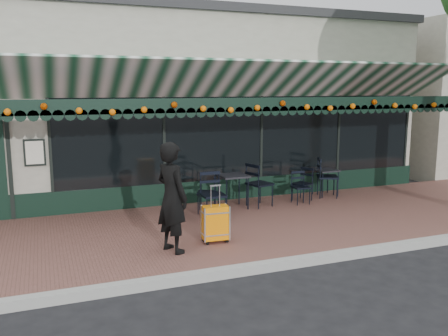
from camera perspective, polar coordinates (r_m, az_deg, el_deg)
name	(u,v)px	position (r m, az deg, el deg)	size (l,w,h in m)	color
ground	(288,266)	(7.78, 7.72, -11.55)	(80.00, 80.00, 0.00)	black
sidewalk	(239,227)	(9.46, 1.85, -7.11)	(18.00, 4.00, 0.15)	brown
curb	(291,263)	(7.69, 8.02, -11.22)	(18.00, 0.16, 0.15)	#9E9E99
restaurant_building	(165,105)	(14.61, -7.14, 7.51)	(12.00, 9.60, 4.50)	gray
woman	(172,197)	(7.70, -6.28, -3.54)	(0.66, 0.43, 1.81)	black
suitcase	(215,223)	(8.23, -1.04, -6.68)	(0.46, 0.28, 1.01)	orange
cafe_table_a	(326,172)	(11.96, 12.12, -0.48)	(0.53, 0.53, 0.66)	black
cafe_table_b	(233,178)	(10.48, 1.10, -1.23)	(0.61, 0.61, 0.75)	black
chair_a_left	(302,184)	(11.35, 9.40, -1.93)	(0.40, 0.40, 0.80)	black
chair_a_right	(328,177)	(11.83, 12.35, -1.09)	(0.49, 0.49, 0.98)	black
chair_a_front	(301,188)	(11.06, 9.21, -2.33)	(0.38, 0.38, 0.75)	black
chair_b_left	(207,193)	(10.16, -2.09, -3.04)	(0.42, 0.42, 0.84)	black
chair_b_right	(260,184)	(10.70, 4.30, -1.97)	(0.50, 0.50, 1.00)	black
chair_b_front	(213,196)	(9.64, -1.32, -3.34)	(0.48, 0.48, 0.97)	black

